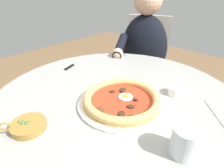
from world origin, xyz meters
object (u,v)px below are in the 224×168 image
(cafe_chair_diner, at_px, (145,62))
(ramekin_capers, at_px, (175,90))
(pizza_on_plate, at_px, (122,100))
(diner_person, at_px, (141,73))
(steak_knife, at_px, (65,70))
(water_glass, at_px, (185,143))
(dining_table, at_px, (116,124))
(olive_pan, at_px, (28,126))
(fork_utensil, at_px, (216,115))

(cafe_chair_diner, bearing_deg, ramekin_capers, -138.43)
(pizza_on_plate, distance_m, diner_person, 0.83)
(steak_knife, xyz_separation_m, cafe_chair_diner, (0.80, 0.02, -0.20))
(steak_knife, bearing_deg, water_glass, -97.46)
(dining_table, height_order, diner_person, diner_person)
(dining_table, bearing_deg, steak_knife, 90.46)
(pizza_on_plate, height_order, water_glass, water_glass)
(steak_knife, xyz_separation_m, olive_pan, (-0.34, -0.29, 0.01))
(dining_table, relative_size, fork_utensil, 7.28)
(ramekin_capers, bearing_deg, cafe_chair_diner, 41.57)
(steak_knife, height_order, cafe_chair_diner, cafe_chair_diner)
(olive_pan, bearing_deg, water_glass, -58.84)
(steak_knife, distance_m, diner_person, 0.71)
(olive_pan, relative_size, diner_person, 0.11)
(olive_pan, bearing_deg, pizza_on_plate, -23.04)
(dining_table, distance_m, diner_person, 0.74)
(olive_pan, xyz_separation_m, diner_person, (1.00, 0.24, -0.25))
(dining_table, bearing_deg, pizza_on_plate, -119.75)
(steak_knife, bearing_deg, dining_table, -89.54)
(ramekin_capers, xyz_separation_m, fork_utensil, (-0.03, -0.17, -0.02))
(ramekin_capers, height_order, cafe_chair_diner, cafe_chair_diner)
(pizza_on_plate, distance_m, olive_pan, 0.33)
(dining_table, distance_m, cafe_chair_diner, 0.88)
(fork_utensil, bearing_deg, dining_table, 113.31)
(pizza_on_plate, bearing_deg, olive_pan, 156.96)
(water_glass, distance_m, fork_utensil, 0.24)
(steak_knife, bearing_deg, diner_person, -3.75)
(olive_pan, bearing_deg, fork_utensil, -40.87)
(ramekin_capers, height_order, fork_utensil, ramekin_capers)
(cafe_chair_diner, bearing_deg, olive_pan, -165.09)
(water_glass, bearing_deg, cafe_chair_diner, 38.50)
(dining_table, height_order, fork_utensil, fork_utensil)
(water_glass, distance_m, cafe_chair_diner, 1.16)
(cafe_chair_diner, bearing_deg, dining_table, -154.50)
(ramekin_capers, distance_m, olive_pan, 0.57)
(dining_table, relative_size, water_glass, 11.52)
(dining_table, height_order, cafe_chair_diner, cafe_chair_diner)
(pizza_on_plate, relative_size, cafe_chair_diner, 0.36)
(ramekin_capers, xyz_separation_m, olive_pan, (-0.51, 0.25, -0.01))
(water_glass, xyz_separation_m, diner_person, (0.76, 0.65, -0.28))
(olive_pan, bearing_deg, ramekin_capers, -25.81)
(steak_knife, relative_size, cafe_chair_diner, 0.22)
(ramekin_capers, bearing_deg, steak_knife, 108.45)
(pizza_on_plate, relative_size, water_glass, 3.76)
(water_glass, height_order, cafe_chair_diner, cafe_chair_diner)
(dining_table, bearing_deg, cafe_chair_diner, 25.50)
(fork_utensil, xyz_separation_m, cafe_chair_diner, (0.65, 0.72, -0.20))
(dining_table, bearing_deg, fork_utensil, -66.69)
(fork_utensil, bearing_deg, olive_pan, 139.13)
(steak_knife, distance_m, olive_pan, 0.44)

